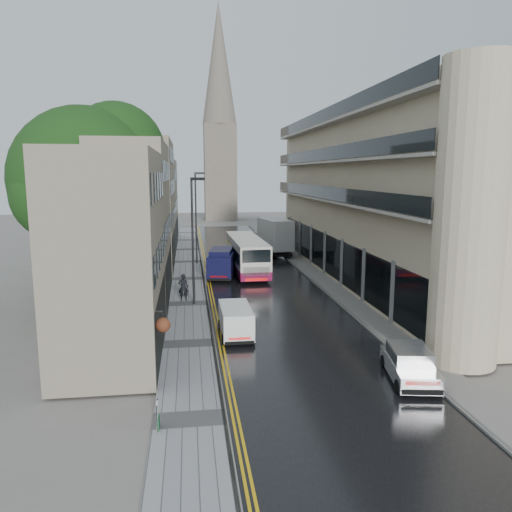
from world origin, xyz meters
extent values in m
plane|color=slate|center=(0.00, 0.00, 0.00)|extent=(200.00, 200.00, 0.00)
cube|color=black|center=(0.00, 27.50, 0.01)|extent=(9.00, 85.00, 0.02)
cube|color=gray|center=(-5.85, 27.50, 0.06)|extent=(2.70, 85.00, 0.12)
cube|color=slate|center=(5.40, 27.50, 0.06)|extent=(1.80, 85.00, 0.12)
imported|color=black|center=(-6.19, 20.00, 1.08)|extent=(0.70, 0.46, 1.92)
camera|label=1|loc=(-5.73, -14.69, 9.08)|focal=35.00mm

